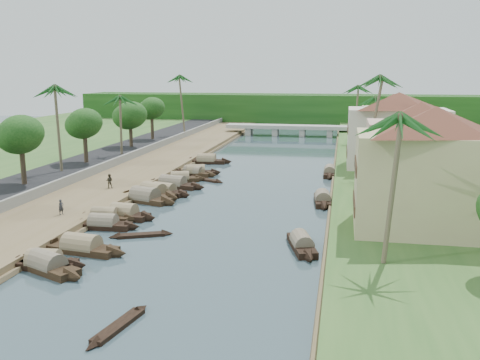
% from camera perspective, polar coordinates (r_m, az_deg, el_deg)
% --- Properties ---
extents(ground, '(220.00, 220.00, 0.00)m').
position_cam_1_polar(ground, '(50.23, -3.11, -4.82)').
color(ground, '#34484F').
rests_on(ground, ground).
extents(left_bank, '(10.00, 180.00, 0.80)m').
position_cam_1_polar(left_bank, '(73.58, -11.47, 0.54)').
color(left_bank, brown).
rests_on(left_bank, ground).
extents(right_bank, '(16.00, 180.00, 1.20)m').
position_cam_1_polar(right_bank, '(68.48, 16.75, -0.36)').
color(right_bank, '#2D5522').
rests_on(right_bank, ground).
extents(road, '(8.00, 180.00, 1.40)m').
position_cam_1_polar(road, '(77.14, -17.33, 0.97)').
color(road, black).
rests_on(road, ground).
extents(retaining_wall, '(0.40, 180.00, 1.10)m').
position_cam_1_polar(retaining_wall, '(75.10, -14.47, 1.36)').
color(retaining_wall, slate).
rests_on(retaining_wall, left_bank).
extents(treeline, '(120.00, 14.00, 8.00)m').
position_cam_1_polar(treeline, '(147.57, 6.37, 7.51)').
color(treeline, '#133C10').
rests_on(treeline, ground).
extents(bridge, '(28.00, 4.00, 2.40)m').
position_cam_1_polar(bridge, '(119.97, 5.25, 5.53)').
color(bridge, '#97978D').
rests_on(bridge, ground).
extents(building_near, '(14.85, 14.85, 10.20)m').
position_cam_1_polar(building_near, '(45.98, 19.78, 1.16)').
color(building_near, tan).
rests_on(building_near, right_bank).
extents(building_mid, '(14.11, 14.11, 9.70)m').
position_cam_1_polar(building_mid, '(61.81, 18.49, 3.50)').
color(building_mid, beige).
rests_on(building_mid, right_bank).
extents(building_far, '(15.59, 15.59, 10.20)m').
position_cam_1_polar(building_far, '(75.49, 16.41, 5.17)').
color(building_far, beige).
rests_on(building_far, right_bank).
extents(building_distant, '(12.62, 12.62, 9.20)m').
position_cam_1_polar(building_distant, '(95.46, 15.91, 6.13)').
color(building_distant, tan).
rests_on(building_distant, right_bank).
extents(sampan_0, '(7.87, 4.75, 2.10)m').
position_cam_1_polar(sampan_0, '(41.28, -19.92, -8.58)').
color(sampan_0, black).
rests_on(sampan_0, ground).
extents(sampan_1, '(6.74, 2.04, 2.01)m').
position_cam_1_polar(sampan_1, '(41.98, -20.17, -8.27)').
color(sampan_1, black).
rests_on(sampan_1, ground).
extents(sampan_2, '(8.48, 2.84, 2.20)m').
position_cam_1_polar(sampan_2, '(44.52, -16.53, -6.89)').
color(sampan_2, black).
rests_on(sampan_2, ground).
extents(sampan_3, '(7.21, 1.79, 1.97)m').
position_cam_1_polar(sampan_3, '(50.54, -14.38, -4.59)').
color(sampan_3, black).
rests_on(sampan_3, ground).
extents(sampan_4, '(6.93, 2.02, 1.98)m').
position_cam_1_polar(sampan_4, '(52.88, -14.25, -3.86)').
color(sampan_4, black).
rests_on(sampan_4, ground).
extents(sampan_5, '(7.17, 2.58, 2.24)m').
position_cam_1_polar(sampan_5, '(53.41, -12.27, -3.61)').
color(sampan_5, black).
rests_on(sampan_5, ground).
extents(sampan_6, '(8.70, 4.46, 2.50)m').
position_cam_1_polar(sampan_6, '(59.77, -10.11, -1.91)').
color(sampan_6, black).
rests_on(sampan_6, ground).
extents(sampan_7, '(7.70, 3.77, 2.05)m').
position_cam_1_polar(sampan_7, '(62.86, -8.13, -1.19)').
color(sampan_7, black).
rests_on(sampan_7, ground).
extents(sampan_8, '(8.03, 5.20, 2.45)m').
position_cam_1_polar(sampan_8, '(62.05, -9.24, -1.38)').
color(sampan_8, black).
rests_on(sampan_8, ground).
extents(sampan_9, '(9.15, 3.35, 2.26)m').
position_cam_1_polar(sampan_9, '(66.59, -7.19, -0.45)').
color(sampan_9, black).
rests_on(sampan_9, ground).
extents(sampan_10, '(6.99, 3.77, 1.95)m').
position_cam_1_polar(sampan_10, '(69.99, -6.43, 0.15)').
color(sampan_10, black).
rests_on(sampan_10, ground).
extents(sampan_11, '(7.52, 3.90, 2.14)m').
position_cam_1_polar(sampan_11, '(74.21, -4.76, 0.84)').
color(sampan_11, black).
rests_on(sampan_11, ground).
extents(sampan_12, '(7.66, 3.45, 1.86)m').
position_cam_1_polar(sampan_12, '(74.10, -4.99, 0.81)').
color(sampan_12, black).
rests_on(sampan_12, ground).
extents(sampan_13, '(8.35, 2.28, 2.26)m').
position_cam_1_polar(sampan_13, '(83.74, -3.58, 2.08)').
color(sampan_13, black).
rests_on(sampan_13, ground).
extents(sampan_14, '(3.41, 7.71, 1.89)m').
position_cam_1_polar(sampan_14, '(43.81, 6.61, -6.79)').
color(sampan_14, black).
rests_on(sampan_14, ground).
extents(sampan_15, '(2.23, 7.55, 2.02)m').
position_cam_1_polar(sampan_15, '(58.89, 8.82, -2.08)').
color(sampan_15, black).
rests_on(sampan_15, ground).
extents(sampan_16, '(1.76, 7.95, 1.97)m').
position_cam_1_polar(sampan_16, '(74.91, 9.55, 0.81)').
color(sampan_16, black).
rests_on(sampan_16, ground).
extents(canoe_0, '(1.91, 5.98, 0.79)m').
position_cam_1_polar(canoe_0, '(31.75, -12.83, -14.97)').
color(canoe_0, black).
rests_on(canoe_0, ground).
extents(canoe_1, '(5.49, 3.08, 0.91)m').
position_cam_1_polar(canoe_1, '(47.51, -10.50, -5.84)').
color(canoe_1, black).
rests_on(canoe_1, ground).
extents(canoe_2, '(5.97, 3.63, 0.91)m').
position_cam_1_polar(canoe_2, '(70.46, -3.73, 0.02)').
color(canoe_2, black).
rests_on(canoe_2, ground).
extents(palm_0, '(3.20, 3.20, 11.59)m').
position_cam_1_polar(palm_0, '(36.32, 16.06, 6.16)').
color(palm_0, brown).
rests_on(palm_0, ground).
extents(palm_1, '(3.20, 3.20, 9.99)m').
position_cam_1_polar(palm_1, '(52.17, 15.60, 5.98)').
color(palm_1, brown).
rests_on(palm_1, ground).
extents(palm_2, '(3.20, 3.20, 13.76)m').
position_cam_1_polar(palm_2, '(68.70, 13.83, 10.36)').
color(palm_2, brown).
rests_on(palm_2, ground).
extents(palm_3, '(3.20, 3.20, 10.51)m').
position_cam_1_polar(palm_3, '(84.77, 13.91, 8.37)').
color(palm_3, brown).
rests_on(palm_3, ground).
extents(palm_5, '(3.20, 3.20, 12.36)m').
position_cam_1_polar(palm_5, '(72.20, -19.05, 9.17)').
color(palm_5, brown).
rests_on(palm_5, ground).
extents(palm_6, '(3.20, 3.20, 10.46)m').
position_cam_1_polar(palm_6, '(84.70, -12.74, 8.52)').
color(palm_6, brown).
rests_on(palm_6, ground).
extents(palm_7, '(3.20, 3.20, 11.76)m').
position_cam_1_polar(palm_7, '(100.96, 12.35, 9.57)').
color(palm_7, brown).
rests_on(palm_7, ground).
extents(palm_8, '(3.20, 3.20, 13.32)m').
position_cam_1_polar(palm_8, '(110.76, -6.13, 10.80)').
color(palm_8, brown).
rests_on(palm_8, ground).
extents(tree_2, '(4.97, 4.97, 7.73)m').
position_cam_1_polar(tree_2, '(65.47, -22.36, 4.41)').
color(tree_2, '#463828').
rests_on(tree_2, ground).
extents(tree_3, '(4.78, 4.78, 7.47)m').
position_cam_1_polar(tree_3, '(78.64, -16.28, 5.73)').
color(tree_3, '#463828').
rests_on(tree_3, ground).
extents(tree_4, '(5.35, 5.35, 7.52)m').
position_cam_1_polar(tree_4, '(93.72, -11.64, 6.70)').
color(tree_4, '#463828').
rests_on(tree_4, ground).
extents(tree_5, '(4.60, 4.60, 7.72)m').
position_cam_1_polar(tree_5, '(103.52, -9.41, 7.48)').
color(tree_5, '#463828').
rests_on(tree_5, ground).
extents(tree_6, '(4.07, 4.07, 6.98)m').
position_cam_1_polar(tree_6, '(77.11, 20.06, 5.07)').
color(tree_6, '#463828').
rests_on(tree_6, ground).
extents(person_near, '(0.58, 0.64, 1.46)m').
position_cam_1_polar(person_near, '(53.31, -18.54, -2.75)').
color(person_near, '#292B31').
rests_on(person_near, left_bank).
extents(person_far, '(0.93, 0.80, 1.67)m').
position_cam_1_polar(person_far, '(63.80, -13.77, -0.10)').
color(person_far, '#393428').
rests_on(person_far, left_bank).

